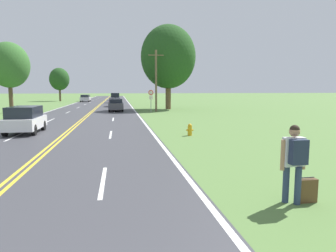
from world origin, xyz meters
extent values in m
cube|color=white|center=(2.61, 7.50, 0.01)|extent=(0.12, 3.00, 0.00)
cube|color=white|center=(2.61, 16.50, 0.01)|extent=(0.12, 3.00, 0.00)
cube|color=white|center=(2.61, 25.50, 0.01)|extent=(0.12, 3.00, 0.00)
cube|color=white|center=(2.61, 34.50, 0.01)|extent=(0.12, 3.00, 0.00)
cube|color=white|center=(2.61, 43.50, 0.01)|extent=(0.12, 3.00, 0.00)
cube|color=white|center=(2.61, 52.50, 0.01)|extent=(0.12, 3.00, 0.00)
cube|color=white|center=(2.61, 61.50, 0.01)|extent=(0.12, 3.00, 0.00)
cube|color=white|center=(2.61, 70.50, 0.01)|extent=(0.12, 3.00, 0.00)
cube|color=white|center=(2.61, 79.50, 0.01)|extent=(0.12, 3.00, 0.00)
cube|color=white|center=(2.61, 88.50, 0.01)|extent=(0.12, 3.00, 0.00)
cube|color=white|center=(2.61, 97.50, 0.01)|extent=(0.12, 3.00, 0.00)
cube|color=white|center=(2.61, 106.50, 0.01)|extent=(0.12, 3.00, 0.00)
cube|color=white|center=(-2.61, 16.50, 0.01)|extent=(0.12, 3.00, 0.00)
cube|color=white|center=(-2.61, 25.50, 0.01)|extent=(0.12, 3.00, 0.00)
cube|color=white|center=(-2.61, 34.50, 0.01)|extent=(0.12, 3.00, 0.00)
cube|color=white|center=(-2.61, 43.50, 0.01)|extent=(0.12, 3.00, 0.00)
cube|color=white|center=(-2.61, 52.50, 0.01)|extent=(0.12, 3.00, 0.00)
cube|color=white|center=(-2.61, 61.50, 0.01)|extent=(0.12, 3.00, 0.00)
cube|color=white|center=(-2.61, 70.50, 0.01)|extent=(0.12, 3.00, 0.00)
cube|color=white|center=(-2.61, 79.50, 0.01)|extent=(0.12, 3.00, 0.00)
cube|color=white|center=(-2.61, 88.50, 0.01)|extent=(0.12, 3.00, 0.00)
cube|color=white|center=(-2.61, 97.50, 0.01)|extent=(0.12, 3.00, 0.00)
cube|color=white|center=(-2.61, 106.50, 0.01)|extent=(0.12, 3.00, 0.00)
cylinder|color=navy|center=(6.89, 5.20, 0.44)|extent=(0.15, 0.15, 0.88)
cylinder|color=navy|center=(7.09, 5.04, 0.44)|extent=(0.15, 0.15, 0.88)
cube|color=silver|center=(6.99, 5.12, 1.21)|extent=(0.48, 0.21, 0.66)
sphere|color=tan|center=(6.99, 5.12, 1.68)|extent=(0.24, 0.24, 0.24)
sphere|color=#2D2319|center=(6.99, 5.12, 1.72)|extent=(0.22, 0.22, 0.22)
cylinder|color=tan|center=(6.73, 5.12, 1.15)|extent=(0.10, 0.10, 0.70)
cylinder|color=tan|center=(7.25, 5.13, 1.15)|extent=(0.10, 0.10, 0.70)
cube|color=#232D47|center=(6.99, 4.93, 1.25)|extent=(0.39, 0.19, 0.56)
cube|color=brown|center=(7.38, 5.12, 0.28)|extent=(0.46, 0.15, 0.56)
cylinder|color=black|center=(7.38, 5.12, 0.60)|extent=(0.32, 0.03, 0.02)
cylinder|color=gold|center=(7.08, 15.47, 0.26)|extent=(0.25, 0.25, 0.51)
sphere|color=gold|center=(7.08, 15.47, 0.56)|extent=(0.24, 0.24, 0.24)
cylinder|color=gold|center=(7.25, 15.47, 0.31)|extent=(0.08, 0.09, 0.09)
cylinder|color=gold|center=(6.92, 15.47, 0.31)|extent=(0.08, 0.09, 0.09)
cylinder|color=gray|center=(6.73, 32.71, 1.26)|extent=(0.07, 0.07, 2.51)
cylinder|color=silver|center=(6.73, 32.69, 2.26)|extent=(0.60, 0.02, 0.60)
torus|color=red|center=(6.73, 32.68, 2.26)|extent=(0.55, 0.07, 0.55)
cube|color=silver|center=(6.73, 32.69, 1.71)|extent=(0.44, 0.02, 0.44)
cylinder|color=brown|center=(7.52, 34.26, 3.58)|extent=(0.24, 0.24, 7.17)
cube|color=brown|center=(7.52, 34.26, 6.57)|extent=(1.80, 0.12, 0.10)
cylinder|color=brown|center=(-8.68, 34.79, 1.72)|extent=(0.43, 0.43, 3.44)
ellipsoid|color=#386B2D|center=(-8.68, 34.79, 5.27)|extent=(4.33, 4.33, 4.97)
cylinder|color=brown|center=(-9.73, 69.24, 1.52)|extent=(0.43, 0.43, 3.05)
ellipsoid|color=#234C1E|center=(-9.73, 69.24, 4.88)|extent=(4.31, 4.31, 4.95)
cylinder|color=brown|center=(9.63, 38.25, 1.90)|extent=(0.71, 0.71, 3.79)
ellipsoid|color=#234C1E|center=(9.63, 38.25, 6.83)|extent=(7.14, 7.14, 8.21)
cylinder|color=black|center=(-3.23, 19.13, 0.32)|extent=(0.20, 0.64, 0.64)
cylinder|color=black|center=(-1.69, 19.13, 0.32)|extent=(0.20, 0.64, 0.64)
cylinder|color=black|center=(-3.22, 16.89, 0.32)|extent=(0.20, 0.64, 0.64)
cylinder|color=black|center=(-1.68, 16.90, 0.32)|extent=(0.20, 0.64, 0.64)
cube|color=white|center=(-2.46, 18.01, 0.62)|extent=(1.76, 3.61, 0.67)
cube|color=#1E232D|center=(-2.46, 18.01, 1.28)|extent=(1.54, 2.53, 0.65)
cylinder|color=black|center=(3.56, 34.24, 0.34)|extent=(0.21, 0.69, 0.68)
cylinder|color=black|center=(2.05, 34.23, 0.34)|extent=(0.21, 0.69, 0.68)
cylinder|color=black|center=(3.53, 36.91, 0.34)|extent=(0.21, 0.69, 0.68)
cylinder|color=black|center=(2.03, 36.90, 0.34)|extent=(0.21, 0.69, 0.68)
cube|color=#47474C|center=(2.79, 35.57, 0.67)|extent=(1.74, 4.33, 0.72)
cube|color=#1E232D|center=(2.79, 35.74, 1.25)|extent=(1.52, 2.38, 0.46)
cylinder|color=black|center=(3.35, 44.40, 0.30)|extent=(0.20, 0.60, 0.60)
cylinder|color=black|center=(1.78, 44.40, 0.30)|extent=(0.20, 0.60, 0.60)
cylinder|color=black|center=(3.35, 46.98, 0.30)|extent=(0.20, 0.60, 0.60)
cylinder|color=black|center=(1.78, 46.98, 0.30)|extent=(0.20, 0.60, 0.60)
cube|color=maroon|center=(2.56, 45.69, 0.55)|extent=(1.78, 4.16, 0.56)
cube|color=#1E232D|center=(2.56, 45.86, 1.09)|extent=(1.56, 2.29, 0.51)
cylinder|color=black|center=(3.30, 57.32, 0.36)|extent=(0.20, 0.72, 0.72)
cylinder|color=black|center=(1.72, 57.31, 0.36)|extent=(0.20, 0.72, 0.72)
cylinder|color=black|center=(3.29, 60.05, 0.36)|extent=(0.20, 0.72, 0.72)
cylinder|color=black|center=(1.71, 60.04, 0.36)|extent=(0.20, 0.72, 0.72)
cube|color=#1E472D|center=(2.51, 58.68, 0.62)|extent=(1.80, 4.41, 0.59)
cube|color=#1E232D|center=(2.51, 58.68, 1.42)|extent=(1.58, 3.09, 1.01)
cylinder|color=black|center=(-4.62, 66.42, 0.32)|extent=(0.21, 0.64, 0.63)
cylinder|color=black|center=(-2.95, 66.40, 0.32)|extent=(0.21, 0.64, 0.63)
cylinder|color=black|center=(-4.66, 63.81, 0.32)|extent=(0.21, 0.64, 0.63)
cylinder|color=black|center=(-2.99, 63.78, 0.32)|extent=(0.21, 0.64, 0.63)
cube|color=silver|center=(-3.81, 65.10, 0.62)|extent=(1.93, 4.24, 0.67)
cube|color=#1E232D|center=(-3.81, 65.10, 1.22)|extent=(1.69, 2.98, 0.53)
cylinder|color=black|center=(3.22, 70.81, 0.36)|extent=(0.21, 0.72, 0.72)
cylinder|color=black|center=(1.54, 70.78, 0.36)|extent=(0.21, 0.72, 0.72)
cylinder|color=black|center=(3.17, 73.28, 0.36)|extent=(0.21, 0.72, 0.72)
cylinder|color=black|center=(1.49, 73.24, 0.36)|extent=(0.21, 0.72, 0.72)
cube|color=#C1B28E|center=(2.35, 72.03, 0.67)|extent=(1.96, 4.02, 0.70)
cube|color=#1E232D|center=(2.35, 72.03, 1.31)|extent=(1.71, 2.82, 0.58)
camera|label=1|loc=(3.09, -0.98, 2.62)|focal=32.00mm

